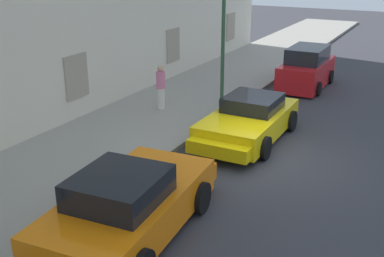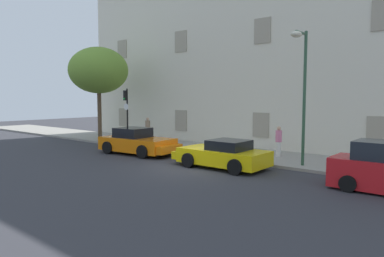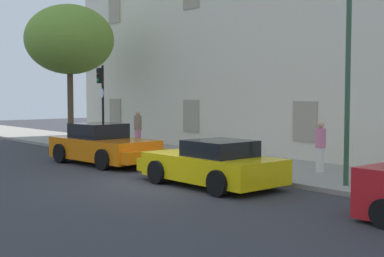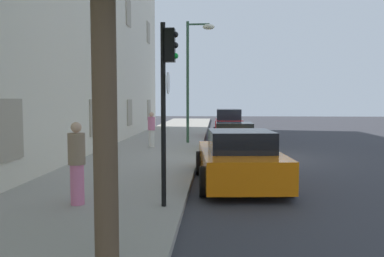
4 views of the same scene
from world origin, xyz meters
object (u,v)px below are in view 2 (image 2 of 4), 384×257
at_px(sportscar_yellow_flank, 221,155).
at_px(tree_near_kerb, 99,71).
at_px(pedestrian_admiring, 279,141).
at_px(traffic_light, 126,107).
at_px(street_lamp, 301,74).
at_px(sportscar_red_lead, 139,143).
at_px(pedestrian_strolling, 148,129).

height_order(sportscar_yellow_flank, tree_near_kerb, tree_near_kerb).
bearing_deg(sportscar_yellow_flank, pedestrian_admiring, 73.91).
height_order(traffic_light, street_lamp, street_lamp).
relative_size(sportscar_red_lead, tree_near_kerb, 0.74).
distance_m(sportscar_yellow_flank, traffic_light, 9.31).
relative_size(sportscar_red_lead, traffic_light, 1.34).
distance_m(traffic_light, street_lamp, 12.06).
bearing_deg(traffic_light, pedestrian_admiring, 11.30).
bearing_deg(pedestrian_strolling, sportscar_yellow_flank, -22.55).
height_order(sportscar_red_lead, street_lamp, street_lamp).
xyz_separation_m(tree_near_kerb, pedestrian_admiring, (13.36, 1.70, -4.24)).
bearing_deg(sportscar_yellow_flank, sportscar_red_lead, 178.21).
xyz_separation_m(sportscar_red_lead, traffic_light, (-3.00, 1.61, 2.01)).
distance_m(sportscar_red_lead, pedestrian_admiring, 7.87).
xyz_separation_m(sportscar_yellow_flank, pedestrian_strolling, (-8.88, 3.69, 0.43)).
relative_size(traffic_light, pedestrian_admiring, 2.29).
distance_m(street_lamp, pedestrian_admiring, 4.35).
bearing_deg(traffic_light, sportscar_yellow_flank, -11.40).
bearing_deg(sportscar_yellow_flank, tree_near_kerb, 170.33).
xyz_separation_m(sportscar_red_lead, pedestrian_admiring, (6.99, 3.60, 0.31)).
bearing_deg(street_lamp, traffic_light, -179.77).
bearing_deg(street_lamp, sportscar_yellow_flank, -148.97).
distance_m(tree_near_kerb, pedestrian_admiring, 14.12).
bearing_deg(sportscar_yellow_flank, traffic_light, 168.60).
relative_size(sportscar_yellow_flank, traffic_light, 1.22).
bearing_deg(sportscar_yellow_flank, pedestrian_strolling, 157.45).
height_order(tree_near_kerb, traffic_light, tree_near_kerb).
xyz_separation_m(tree_near_kerb, traffic_light, (3.38, -0.30, -2.54)).
bearing_deg(tree_near_kerb, sportscar_red_lead, -16.64).
xyz_separation_m(sportscar_red_lead, tree_near_kerb, (-6.38, 1.91, 4.56)).
height_order(sportscar_yellow_flank, street_lamp, street_lamp).
relative_size(sportscar_yellow_flank, tree_near_kerb, 0.67).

